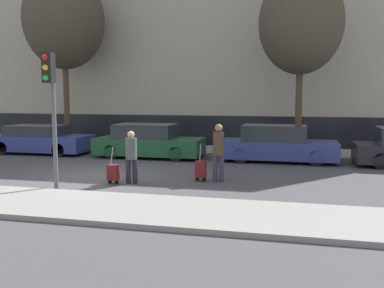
# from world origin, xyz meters

# --- Properties ---
(ground_plane) EXTENTS (80.00, 80.00, 0.00)m
(ground_plane) POSITION_xyz_m (0.00, 0.00, 0.00)
(ground_plane) COLOR #424244
(sidewalk_near) EXTENTS (28.00, 2.50, 0.12)m
(sidewalk_near) POSITION_xyz_m (0.00, -3.75, 0.06)
(sidewalk_near) COLOR gray
(sidewalk_near) RESTS_ON ground_plane
(sidewalk_far) EXTENTS (28.00, 3.00, 0.12)m
(sidewalk_far) POSITION_xyz_m (0.00, 7.00, 0.06)
(sidewalk_far) COLOR gray
(sidewalk_far) RESTS_ON ground_plane
(building_facade) EXTENTS (28.00, 2.41, 13.69)m
(building_facade) POSITION_xyz_m (0.00, 10.37, 6.83)
(building_facade) COLOR #A89E8C
(building_facade) RESTS_ON ground_plane
(parked_car_0) EXTENTS (4.56, 1.87, 1.29)m
(parked_car_0) POSITION_xyz_m (-4.93, 4.55, 0.62)
(parked_car_0) COLOR navy
(parked_car_0) RESTS_ON ground_plane
(parked_car_1) EXTENTS (4.57, 1.88, 1.43)m
(parked_car_1) POSITION_xyz_m (0.34, 4.51, 0.67)
(parked_car_1) COLOR #194728
(parked_car_1) RESTS_ON ground_plane
(parked_car_2) EXTENTS (4.57, 1.81, 1.47)m
(parked_car_2) POSITION_xyz_m (5.77, 4.65, 0.68)
(parked_car_2) COLOR navy
(parked_car_2) RESTS_ON ground_plane
(pedestrian_left) EXTENTS (0.34, 0.34, 1.60)m
(pedestrian_left) POSITION_xyz_m (1.67, -0.79, 0.90)
(pedestrian_left) COLOR #23232D
(pedestrian_left) RESTS_ON ground_plane
(trolley_left) EXTENTS (0.34, 0.29, 1.13)m
(trolley_left) POSITION_xyz_m (1.16, -0.99, 0.35)
(trolley_left) COLOR maroon
(trolley_left) RESTS_ON ground_plane
(pedestrian_right) EXTENTS (0.35, 0.34, 1.79)m
(pedestrian_right) POSITION_xyz_m (4.18, 0.07, 1.02)
(pedestrian_right) COLOR #383347
(pedestrian_right) RESTS_ON ground_plane
(trolley_right) EXTENTS (0.34, 0.29, 1.18)m
(trolley_right) POSITION_xyz_m (3.64, 0.04, 0.38)
(trolley_right) COLOR maroon
(trolley_right) RESTS_ON ground_plane
(traffic_light) EXTENTS (0.28, 0.47, 3.79)m
(traffic_light) POSITION_xyz_m (0.01, -2.36, 2.70)
(traffic_light) COLOR #515154
(traffic_light) RESTS_ON ground_plane
(parked_bicycle) EXTENTS (1.77, 0.06, 0.96)m
(parked_bicycle) POSITION_xyz_m (5.71, 7.06, 0.49)
(parked_bicycle) COLOR black
(parked_bicycle) RESTS_ON sidewalk_far
(bare_tree_near_crossing) EXTENTS (3.57, 3.57, 7.78)m
(bare_tree_near_crossing) POSITION_xyz_m (6.57, 6.37, 5.70)
(bare_tree_near_crossing) COLOR #4C3826
(bare_tree_near_crossing) RESTS_ON sidewalk_far
(bare_tree_down_street) EXTENTS (4.01, 4.01, 8.74)m
(bare_tree_down_street) POSITION_xyz_m (-4.92, 7.00, 6.40)
(bare_tree_down_street) COLOR #4C3826
(bare_tree_down_street) RESTS_ON sidewalk_far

